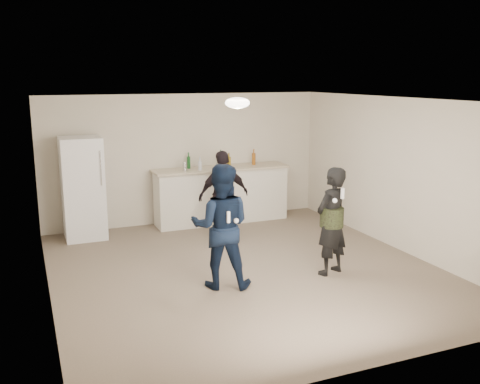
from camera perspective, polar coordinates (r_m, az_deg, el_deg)
name	(u,v)px	position (r m, az deg, el deg)	size (l,w,h in m)	color
floor	(245,270)	(8.05, 0.55, -8.30)	(6.00, 6.00, 0.00)	#6B5B4C
ceiling	(245,100)	(7.54, 0.59, 9.77)	(6.00, 6.00, 0.00)	silver
wall_back	(186,159)	(10.49, -5.83, 3.56)	(6.00, 6.00, 0.00)	beige
wall_front	(370,249)	(5.16, 13.69, -5.94)	(6.00, 6.00, 0.00)	beige
wall_left	(43,205)	(7.12, -20.28, -1.32)	(6.00, 6.00, 0.00)	beige
wall_right	(400,175)	(9.11, 16.72, 1.77)	(6.00, 6.00, 0.00)	beige
counter	(222,196)	(10.50, -1.98, -0.40)	(2.60, 0.56, 1.05)	silver
counter_top	(221,168)	(10.40, -2.01, 2.53)	(2.68, 0.64, 0.04)	#C1BA95
fridge	(83,188)	(9.78, -16.42, 0.39)	(0.70, 0.70, 1.80)	white
fridge_handle	(101,168)	(9.38, -14.62, 2.49)	(0.02, 0.02, 0.60)	silver
ceiling_dome	(237,103)	(7.82, -0.28, 9.49)	(0.36, 0.36, 0.16)	white
shaker	(185,166)	(10.06, -5.90, 2.75)	(0.08, 0.08, 0.17)	#B9B9BE
man	(221,226)	(7.21, -2.04, -3.68)	(0.83, 0.64, 1.70)	#102243
woman	(332,221)	(7.79, 9.75, -3.09)	(0.58, 0.38, 1.58)	black
camo_shorts	(332,217)	(7.78, 9.76, -2.66)	(0.34, 0.34, 0.28)	#2D3C1B
spectator	(224,195)	(9.33, -1.76, -0.37)	(0.92, 0.38, 1.58)	black
remote_man	(228,217)	(6.90, -1.25, -2.68)	(0.04, 0.04, 0.15)	white
nunchuk_man	(236,221)	(6.99, -0.41, -3.08)	(0.07, 0.07, 0.07)	silver
remote_woman	(343,193)	(7.48, 10.88, -0.15)	(0.04, 0.04, 0.15)	white
nunchuk_woman	(335,201)	(7.47, 10.08, -0.91)	(0.07, 0.07, 0.07)	white
bottle_cluster	(221,162)	(10.38, -2.09, 3.26)	(1.40, 0.34, 0.28)	#965215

